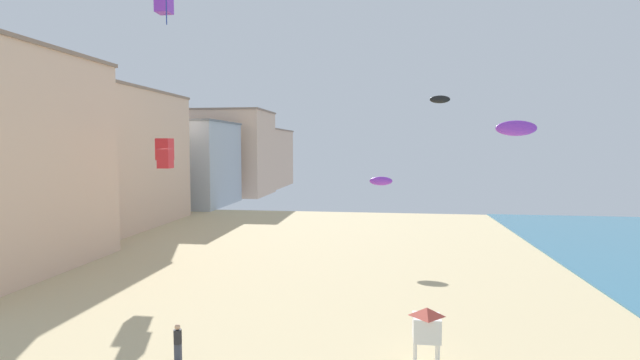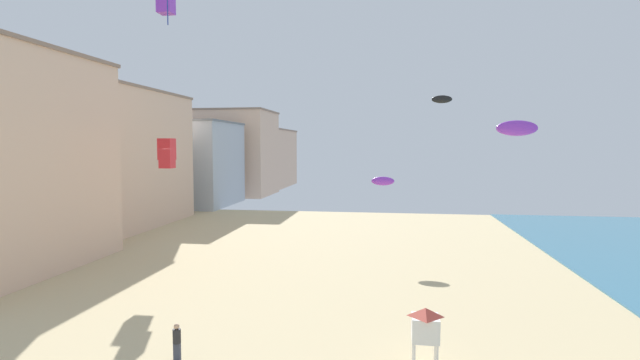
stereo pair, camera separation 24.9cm
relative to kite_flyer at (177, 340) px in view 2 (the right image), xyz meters
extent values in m
cube|color=beige|center=(-22.10, 32.39, 6.68)|extent=(10.27, 17.42, 15.20)
cube|color=#89715E|center=(-22.10, 32.39, 14.43)|extent=(10.48, 17.77, 0.30)
cube|color=#ADB7C1|center=(-22.10, 51.66, 5.41)|extent=(13.16, 14.52, 12.66)
cube|color=slate|center=(-22.10, 51.66, 11.89)|extent=(13.43, 14.81, 0.30)
cube|color=beige|center=(-22.10, 67.68, 6.84)|extent=(17.65, 13.64, 15.51)
cube|color=#89715E|center=(-22.10, 67.68, 14.74)|extent=(18.00, 13.91, 0.30)
cube|color=beige|center=(-22.10, 86.40, 5.40)|extent=(16.20, 20.13, 12.64)
cube|color=#89715E|center=(-22.10, 86.40, 11.87)|extent=(16.52, 20.53, 0.30)
cube|color=#383D4C|center=(0.00, 0.00, -0.52)|extent=(0.28, 0.18, 0.80)
cylinder|color=#262628|center=(0.00, 0.00, 0.18)|extent=(0.34, 0.34, 0.60)
sphere|color=tan|center=(0.00, 0.00, 0.60)|extent=(0.24, 0.24, 0.24)
cylinder|color=white|center=(9.91, 0.43, -0.32)|extent=(0.10, 0.10, 1.20)
cylinder|color=white|center=(10.81, 0.43, -0.32)|extent=(0.10, 0.10, 1.20)
cylinder|color=white|center=(9.91, 1.33, -0.32)|extent=(0.10, 0.10, 1.20)
cylinder|color=white|center=(10.81, 1.33, -0.32)|extent=(0.10, 0.10, 1.20)
cube|color=white|center=(10.36, 0.88, 0.78)|extent=(1.10, 1.10, 1.00)
pyramid|color=#D14C3D|center=(10.36, 0.88, 1.46)|extent=(1.10, 1.10, 0.35)
ellipsoid|color=purple|center=(15.38, 7.57, 9.15)|extent=(2.09, 0.58, 0.81)
cube|color=red|center=(-8.91, 17.44, 7.98)|extent=(1.09, 1.09, 1.72)
cylinder|color=#233995|center=(-4.83, 9.76, 16.57)|extent=(0.07, 0.07, 1.75)
cube|color=red|center=(-7.51, 14.65, 7.31)|extent=(0.92, 0.92, 1.44)
cube|color=purple|center=(-7.95, 15.91, 19.03)|extent=(1.09, 1.09, 1.71)
ellipsoid|color=purple|center=(8.25, 23.15, 5.18)|extent=(1.99, 0.55, 0.78)
ellipsoid|color=black|center=(12.97, 21.37, 12.02)|extent=(1.64, 0.46, 0.64)
camera|label=1|loc=(8.63, -18.47, 8.20)|focal=26.61mm
camera|label=2|loc=(8.88, -18.44, 8.20)|focal=26.61mm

